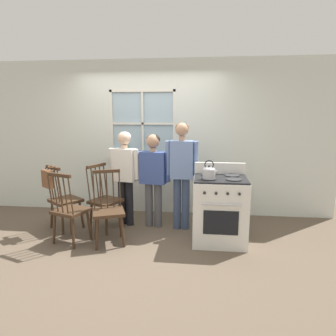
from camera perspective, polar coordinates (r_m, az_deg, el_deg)
The scene contains 13 objects.
ground_plane at distance 4.35m, azimuth -6.53°, elevation -14.02°, with size 16.00×16.00×0.00m, color brown.
wall_back at distance 5.35m, azimuth -3.34°, elevation 5.50°, with size 6.40×0.16×2.70m.
chair_by_window at distance 4.95m, azimuth -19.15°, elevation -5.84°, with size 0.57×0.57×1.02m.
chair_near_wall at distance 4.26m, azimuth -11.30°, elevation -8.09°, with size 0.54×0.53×1.02m.
chair_center_cluster at distance 4.76m, azimuth -11.99°, elevation -6.10°, with size 0.54×0.55×1.02m.
chair_near_stove at distance 4.41m, azimuth -18.20°, elevation -7.79°, with size 0.53×0.52×1.02m.
person_elderly_left at distance 4.79m, azimuth -8.21°, elevation -0.30°, with size 0.51×0.28×1.51m.
person_teen_center at distance 4.67m, azimuth -2.82°, elevation -0.63°, with size 0.56×0.27×1.47m.
person_adult_right at distance 4.55m, azimuth 2.62°, elevation 0.32°, with size 0.50×0.22×1.65m.
stove at distance 4.28m, azimuth 9.81°, elevation -7.73°, with size 0.73×0.68×1.08m.
kettle at distance 4.00m, azimuth 7.82°, elevation -0.78°, with size 0.21×0.17×0.25m.
potted_plant at distance 5.37m, azimuth -7.59°, elevation 2.82°, with size 0.14×0.14×0.24m.
handbag at distance 4.75m, azimuth -21.90°, elevation -1.85°, with size 0.25×0.25×0.31m.
Camera 1 is at (0.93, -3.84, 1.81)m, focal length 32.00 mm.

